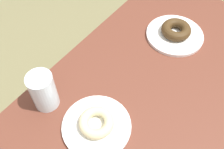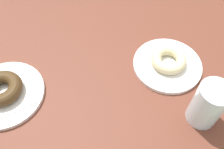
{
  "view_description": "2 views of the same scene",
  "coord_description": "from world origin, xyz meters",
  "px_view_note": "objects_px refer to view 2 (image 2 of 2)",
  "views": [
    {
      "loc": [
        -0.42,
        -0.13,
        1.41
      ],
      "look_at": [
        -0.03,
        0.16,
        0.75
      ],
      "focal_mm": 41.46,
      "sensor_mm": 36.0,
      "label": 1
    },
    {
      "loc": [
        0.06,
        0.48,
        1.29
      ],
      "look_at": [
        -0.02,
        0.12,
        0.76
      ],
      "focal_mm": 38.69,
      "sensor_mm": 36.0,
      "label": 2
    }
  ],
  "objects_px": {
    "plate_chocolate_ring": "(5,94)",
    "water_glass": "(208,105)",
    "donut_chocolate_ring": "(1,89)",
    "plate_sugar_ring": "(167,65)",
    "donut_sugar_ring": "(169,60)"
  },
  "relations": [
    {
      "from": "plate_chocolate_ring",
      "to": "water_glass",
      "type": "height_order",
      "value": "water_glass"
    },
    {
      "from": "donut_chocolate_ring",
      "to": "water_glass",
      "type": "height_order",
      "value": "water_glass"
    },
    {
      "from": "plate_chocolate_ring",
      "to": "donut_chocolate_ring",
      "type": "bearing_deg",
      "value": 0.0
    },
    {
      "from": "plate_chocolate_ring",
      "to": "water_glass",
      "type": "bearing_deg",
      "value": 160.3
    },
    {
      "from": "plate_sugar_ring",
      "to": "water_glass",
      "type": "distance_m",
      "value": 0.18
    },
    {
      "from": "plate_sugar_ring",
      "to": "donut_sugar_ring",
      "type": "distance_m",
      "value": 0.02
    },
    {
      "from": "plate_chocolate_ring",
      "to": "donut_chocolate_ring",
      "type": "relative_size",
      "value": 1.94
    },
    {
      "from": "donut_chocolate_ring",
      "to": "water_glass",
      "type": "xyz_separation_m",
      "value": [
        -0.49,
        0.17,
        0.03
      ]
    },
    {
      "from": "donut_sugar_ring",
      "to": "plate_chocolate_ring",
      "type": "distance_m",
      "value": 0.46
    },
    {
      "from": "plate_sugar_ring",
      "to": "water_glass",
      "type": "relative_size",
      "value": 1.57
    },
    {
      "from": "plate_chocolate_ring",
      "to": "water_glass",
      "type": "xyz_separation_m",
      "value": [
        -0.49,
        0.17,
        0.06
      ]
    },
    {
      "from": "plate_chocolate_ring",
      "to": "donut_chocolate_ring",
      "type": "xyz_separation_m",
      "value": [
        0.0,
        0.0,
        0.03
      ]
    },
    {
      "from": "water_glass",
      "to": "plate_sugar_ring",
      "type": "bearing_deg",
      "value": -81.36
    },
    {
      "from": "water_glass",
      "to": "donut_sugar_ring",
      "type": "bearing_deg",
      "value": -81.36
    },
    {
      "from": "plate_sugar_ring",
      "to": "water_glass",
      "type": "height_order",
      "value": "water_glass"
    }
  ]
}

